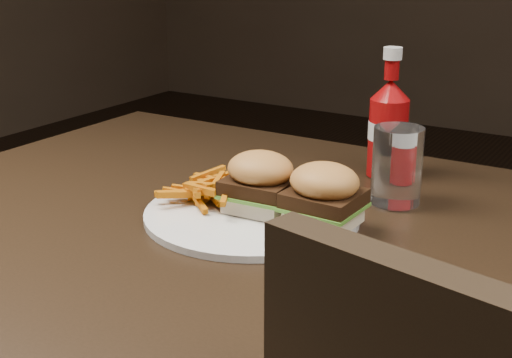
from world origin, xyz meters
The scene contains 7 objects.
dining_table centered at (0.00, 0.00, 0.73)m, with size 1.20×0.80×0.04m, color black.
plate centered at (-0.08, 0.02, 0.76)m, with size 0.28×0.28×0.01m, color white.
sandwich_half_a centered at (-0.07, 0.02, 0.77)m, with size 0.08×0.07×0.02m, color beige.
sandwich_half_b centered at (0.02, 0.02, 0.77)m, with size 0.08×0.07×0.02m, color beige.
fries_pile centered at (-0.14, 0.02, 0.78)m, with size 0.10×0.10×0.04m, color #C45A0B, non-canonical shape.
ketchup_bottle centered at (0.00, 0.27, 0.81)m, with size 0.06×0.06×0.12m, color #94090B.
tumbler centered at (0.06, 0.16, 0.81)m, with size 0.07×0.07×0.10m, color white.
Camera 1 is at (0.37, -0.71, 1.09)m, focal length 50.00 mm.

